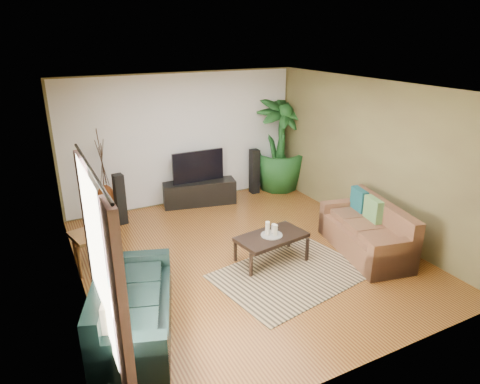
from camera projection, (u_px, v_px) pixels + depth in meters
floor at (246, 256)px, 6.99m from camera, size 5.50×5.50×0.00m
ceiling at (246, 87)px, 6.04m from camera, size 5.50×5.50×0.00m
wall_back at (183, 140)px, 8.80m from camera, size 5.00×0.00×5.00m
wall_front at (376, 257)px, 4.23m from camera, size 5.00×0.00×5.00m
wall_left at (73, 207)px, 5.45m from camera, size 0.00×5.50×5.50m
wall_right at (370, 157)px, 7.59m from camera, size 0.00×5.50×5.50m
backwall_panel at (184, 140)px, 8.79m from camera, size 4.90×0.00×4.90m
window_pane at (97, 259)px, 4.11m from camera, size 0.00×1.80×1.80m
curtain_near at (122, 323)px, 3.59m from camera, size 0.08×0.35×2.20m
curtain_far at (92, 248)px, 4.84m from camera, size 0.08×0.35×2.20m
curtain_rod at (90, 169)px, 3.81m from camera, size 0.03×1.90×0.03m
sofa_left at (135, 301)px, 5.10m from camera, size 1.40×2.08×0.85m
sofa_right at (365, 228)px, 6.98m from camera, size 1.16×1.91×0.85m
area_rug at (291, 274)px, 6.45m from camera, size 2.42×1.91×0.01m
coffee_table at (271, 248)px, 6.77m from camera, size 1.17×0.75×0.45m
candle_tray at (272, 235)px, 6.69m from camera, size 0.34×0.34×0.01m
candle_tall at (268, 228)px, 6.64m from camera, size 0.07×0.07×0.22m
candle_mid at (275, 230)px, 6.64m from camera, size 0.07×0.07×0.17m
candle_short at (274, 228)px, 6.74m from camera, size 0.07×0.07×0.14m
tv_stand at (199, 193)px, 9.01m from camera, size 1.57×0.76×0.50m
television at (198, 166)px, 8.82m from camera, size 1.10×0.06×0.65m
speaker_left at (120, 199)px, 8.02m from camera, size 0.20×0.21×0.98m
speaker_right at (254, 171)px, 9.56m from camera, size 0.19×0.21×1.00m
potted_plant at (279, 144)px, 9.63m from camera, size 1.21×1.21×2.11m
plant_pot at (278, 182)px, 9.95m from camera, size 0.39×0.39×0.30m
pedestal at (108, 211)px, 8.28m from camera, size 0.35×0.35×0.34m
vase at (106, 196)px, 8.17m from camera, size 0.31×0.31×0.43m
side_table at (93, 250)px, 6.57m from camera, size 0.66×0.66×0.58m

